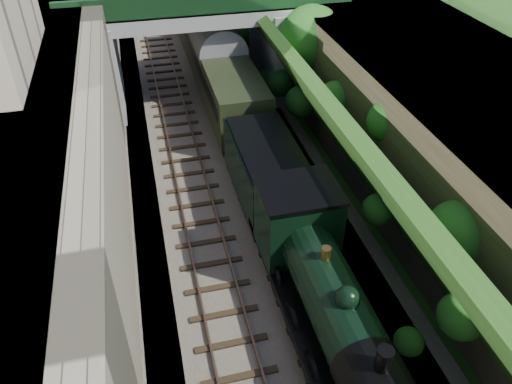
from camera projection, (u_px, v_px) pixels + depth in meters
trackbed at (212, 124)px, 29.31m from camera, size 10.00×90.00×0.20m
retaining_wall at (105, 79)px, 26.21m from camera, size 1.00×90.00×7.00m
street_plateau_left at (35, 86)px, 25.53m from camera, size 6.00×90.00×7.00m
street_plateau_right at (368, 60)px, 29.33m from camera, size 8.00×90.00×6.25m
embankment_slope at (295, 69)px, 28.78m from camera, size 4.35×90.00×6.40m
track_left at (177, 126)px, 28.83m from camera, size 2.50×90.00×0.20m
track_right at (232, 120)px, 29.45m from camera, size 2.50×90.00×0.20m
road_bridge at (212, 33)px, 30.21m from camera, size 16.00×6.40×7.25m
tree at (312, 40)px, 27.72m from camera, size 3.60×3.80×6.60m
locomotive at (324, 291)px, 16.57m from camera, size 3.10×10.22×3.83m
tender at (267, 175)px, 22.46m from camera, size 2.70×6.00×3.05m
coach_front at (216, 61)px, 31.99m from camera, size 2.90×18.00×3.70m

